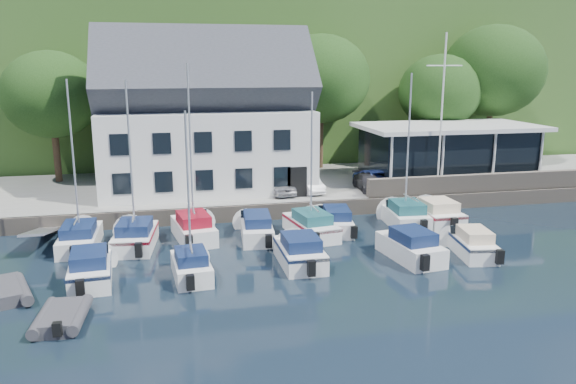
% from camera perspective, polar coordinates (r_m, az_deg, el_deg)
% --- Properties ---
extents(ground, '(180.00, 180.00, 0.00)m').
position_cam_1_polar(ground, '(26.24, 10.60, -8.66)').
color(ground, black).
rests_on(ground, ground).
extents(quay, '(60.00, 13.00, 1.00)m').
position_cam_1_polar(quay, '(42.05, 1.33, 0.48)').
color(quay, gray).
rests_on(quay, ground).
extents(quay_face, '(60.00, 0.30, 1.00)m').
position_cam_1_polar(quay_face, '(35.95, 3.80, -1.69)').
color(quay_face, '#6F6458').
rests_on(quay_face, ground).
extents(hillside, '(160.00, 75.00, 16.00)m').
position_cam_1_polar(hillside, '(84.95, -6.00, 11.80)').
color(hillside, '#30541F').
rests_on(hillside, ground).
extents(field_patch, '(50.00, 30.00, 0.30)m').
position_cam_1_polar(field_patch, '(94.31, -1.66, 16.92)').
color(field_patch, '#566030').
rests_on(field_patch, hillside).
extents(harbor_building, '(14.40, 8.20, 8.70)m').
position_cam_1_polar(harbor_building, '(39.20, -8.33, 6.63)').
color(harbor_building, silver).
rests_on(harbor_building, quay).
extents(club_pavilion, '(13.20, 7.20, 4.10)m').
position_cam_1_polar(club_pavilion, '(44.15, 15.86, 3.96)').
color(club_pavilion, black).
rests_on(club_pavilion, quay).
extents(seawall, '(18.00, 0.50, 1.20)m').
position_cam_1_polar(seawall, '(41.01, 19.98, 0.95)').
color(seawall, '#6F6458').
rests_on(seawall, quay).
extents(gangway, '(1.20, 6.00, 1.40)m').
position_cam_1_polar(gangway, '(33.45, -23.49, -4.78)').
color(gangway, silver).
rests_on(gangway, ground).
extents(car_silver, '(1.97, 3.98, 1.30)m').
position_cam_1_polar(car_silver, '(37.74, -0.96, 0.83)').
color(car_silver, '#B4B4B9').
rests_on(car_silver, quay).
extents(car_white, '(1.45, 3.51, 1.13)m').
position_cam_1_polar(car_white, '(38.23, 2.19, 0.85)').
color(car_white, white).
rests_on(car_white, quay).
extents(car_dgrey, '(1.72, 3.81, 1.08)m').
position_cam_1_polar(car_dgrey, '(39.19, 8.16, 0.99)').
color(car_dgrey, '#2D2C31').
rests_on(car_dgrey, quay).
extents(car_blue, '(1.91, 4.03, 1.33)m').
position_cam_1_polar(car_blue, '(39.66, 9.08, 1.29)').
color(car_blue, '#32499A').
rests_on(car_blue, quay).
extents(flagpole, '(2.53, 0.20, 10.53)m').
position_cam_1_polar(flagpole, '(39.01, 15.34, 7.63)').
color(flagpole, silver).
rests_on(flagpole, quay).
extents(tree_0, '(6.96, 6.96, 9.51)m').
position_cam_1_polar(tree_0, '(44.45, -22.74, 7.03)').
color(tree_0, black).
rests_on(tree_0, quay).
extents(tree_1, '(6.50, 6.50, 8.89)m').
position_cam_1_polar(tree_1, '(45.10, -16.20, 7.18)').
color(tree_1, black).
rests_on(tree_1, quay).
extents(tree_2, '(7.32, 7.32, 10.01)m').
position_cam_1_polar(tree_2, '(45.13, -4.00, 8.38)').
color(tree_2, black).
rests_on(tree_2, quay).
extents(tree_3, '(8.00, 8.00, 10.93)m').
position_cam_1_polar(tree_3, '(46.81, 3.34, 9.12)').
color(tree_3, black).
rests_on(tree_3, quay).
extents(tree_4, '(6.84, 6.84, 9.35)m').
position_cam_1_polar(tree_4, '(49.38, 15.04, 7.98)').
color(tree_4, black).
rests_on(tree_4, quay).
extents(tree_5, '(8.66, 8.66, 11.84)m').
position_cam_1_polar(tree_5, '(52.42, 19.96, 9.28)').
color(tree_5, black).
rests_on(tree_5, quay).
extents(boat_r1_0, '(2.12, 6.33, 8.48)m').
position_cam_1_polar(boat_r1_0, '(30.92, -20.90, 2.17)').
color(boat_r1_0, white).
rests_on(boat_r1_0, ground).
extents(boat_r1_1, '(2.79, 6.01, 9.18)m').
position_cam_1_polar(boat_r1_1, '(30.00, -15.70, 2.91)').
color(boat_r1_1, white).
rests_on(boat_r1_1, ground).
extents(boat_r1_2, '(2.92, 6.21, 9.48)m').
position_cam_1_polar(boat_r1_2, '(30.69, -9.86, 3.70)').
color(boat_r1_2, white).
rests_on(boat_r1_2, ground).
extents(boat_r1_3, '(2.44, 6.58, 1.44)m').
position_cam_1_polar(boat_r1_3, '(31.53, -3.23, -3.37)').
color(boat_r1_3, white).
rests_on(boat_r1_3, ground).
extents(boat_r1_4, '(2.94, 6.45, 8.97)m').
position_cam_1_polar(boat_r1_4, '(30.99, 2.40, 3.50)').
color(boat_r1_4, white).
rests_on(boat_r1_4, ground).
extents(boat_r1_5, '(2.76, 6.05, 1.42)m').
position_cam_1_polar(boat_r1_5, '(32.88, 4.86, -2.73)').
color(boat_r1_5, white).
rests_on(boat_r1_5, ground).
extents(boat_r1_6, '(2.63, 5.91, 9.34)m').
position_cam_1_polar(boat_r1_6, '(33.70, 12.10, 4.30)').
color(boat_r1_6, white).
rests_on(boat_r1_6, ground).
extents(boat_r1_7, '(2.31, 5.68, 1.55)m').
position_cam_1_polar(boat_r1_7, '(35.27, 14.84, -1.93)').
color(boat_r1_7, white).
rests_on(boat_r1_7, ground).
extents(boat_r2_0, '(2.33, 5.92, 1.51)m').
position_cam_1_polar(boat_r2_0, '(26.79, -19.45, -7.03)').
color(boat_r2_0, white).
rests_on(boat_r2_0, ground).
extents(boat_r2_1, '(2.08, 5.02, 8.36)m').
position_cam_1_polar(boat_r2_1, '(25.11, -10.12, 0.37)').
color(boat_r2_1, white).
rests_on(boat_r2_1, ground).
extents(boat_r2_2, '(2.14, 5.64, 1.51)m').
position_cam_1_polar(boat_r2_2, '(27.37, 1.20, -5.83)').
color(boat_r2_2, white).
rests_on(boat_r2_2, ground).
extents(boat_r2_3, '(2.71, 5.95, 1.57)m').
position_cam_1_polar(boat_r2_3, '(28.74, 12.35, -5.15)').
color(boat_r2_3, white).
rests_on(boat_r2_3, ground).
extents(boat_r2_4, '(2.51, 5.44, 1.43)m').
position_cam_1_polar(boat_r2_4, '(30.17, 18.18, -4.78)').
color(boat_r2_4, white).
rests_on(boat_r2_4, ground).
extents(dinghy_0, '(2.96, 3.76, 0.77)m').
position_cam_1_polar(dinghy_0, '(26.52, -26.89, -8.77)').
color(dinghy_0, '#36363B').
rests_on(dinghy_0, ground).
extents(dinghy_1, '(2.03, 3.18, 0.72)m').
position_cam_1_polar(dinghy_1, '(23.15, -22.01, -11.49)').
color(dinghy_1, '#36363B').
rests_on(dinghy_1, ground).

